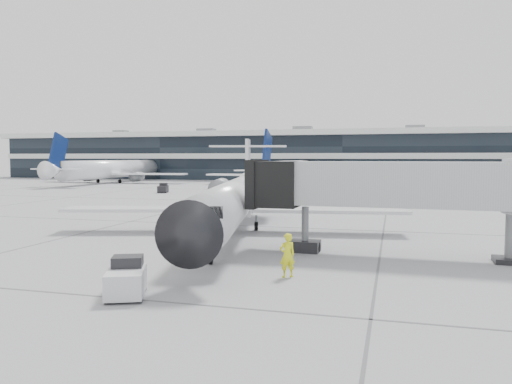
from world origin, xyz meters
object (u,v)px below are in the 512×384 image
(ramp_worker, at_px, (287,255))
(baggage_tug, at_px, (126,279))
(regional_jet, at_px, (234,199))
(jet_bridge, at_px, (417,186))

(ramp_worker, bearing_deg, baggage_tug, 6.03)
(regional_jet, relative_size, baggage_tug, 11.38)
(baggage_tug, bearing_deg, jet_bridge, 21.24)
(jet_bridge, height_order, baggage_tug, jet_bridge)
(jet_bridge, distance_m, ramp_worker, 8.60)
(jet_bridge, bearing_deg, baggage_tug, -134.57)
(ramp_worker, distance_m, baggage_tug, 6.93)
(regional_jet, relative_size, jet_bridge, 1.84)
(regional_jet, height_order, baggage_tug, regional_jet)
(regional_jet, relative_size, ramp_worker, 15.31)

